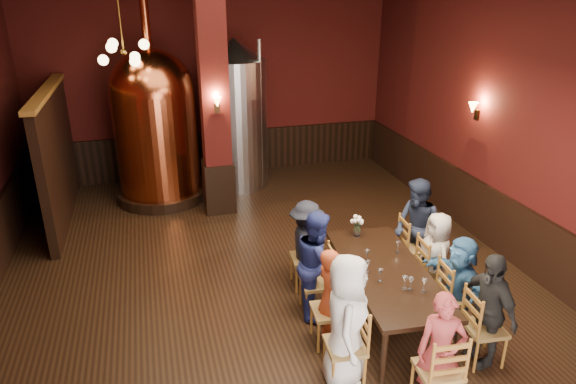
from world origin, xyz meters
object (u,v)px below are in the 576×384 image
object	(u,v)px
person_1	(330,297)
steel_vessel	(236,115)
dining_table	(386,274)
person_2	(317,263)
rose_vase	(358,223)
person_0	(346,321)
copper_kettle	(156,124)

from	to	relation	value
person_1	steel_vessel	xyz separation A→B (m)	(-0.10, 5.69, 0.94)
dining_table	steel_vessel	xyz separation A→B (m)	(-0.97, 5.44, 0.90)
person_2	rose_vase	distance (m)	1.04
person_0	copper_kettle	world-z (taller)	copper_kettle
dining_table	rose_vase	xyz separation A→B (m)	(0.00, 1.00, 0.28)
person_2	copper_kettle	distance (m)	5.11
person_2	steel_vessel	size ratio (longest dim) A/B	0.47
person_0	person_2	xyz separation A→B (m)	(0.11, 1.33, -0.04)
steel_vessel	copper_kettle	bearing A→B (deg)	-168.72
copper_kettle	person_1	bearing A→B (deg)	-71.58
dining_table	person_0	bearing A→B (deg)	-130.36
copper_kettle	rose_vase	xyz separation A→B (m)	(2.66, -4.10, -0.62)
dining_table	person_2	world-z (taller)	person_2
dining_table	person_1	bearing A→B (deg)	-158.78
person_2	steel_vessel	xyz separation A→B (m)	(-0.15, 5.04, 0.84)
person_1	rose_vase	xyz separation A→B (m)	(0.88, 1.26, 0.31)
person_1	dining_table	bearing A→B (deg)	-79.30
dining_table	copper_kettle	size ratio (longest dim) A/B	0.57
person_0	person_1	xyz separation A→B (m)	(0.06, 0.67, -0.14)
person_0	person_1	bearing A→B (deg)	16.99
dining_table	person_1	xyz separation A→B (m)	(-0.87, -0.26, -0.03)
person_1	steel_vessel	distance (m)	5.77
steel_vessel	rose_vase	world-z (taller)	steel_vessel
person_0	rose_vase	bearing A→B (deg)	-3.95
person_2	copper_kettle	xyz separation A→B (m)	(-1.84, 4.70, 0.84)
person_1	rose_vase	world-z (taller)	person_1
dining_table	person_2	size ratio (longest dim) A/B	1.65
person_0	rose_vase	size ratio (longest dim) A/B	4.84
person_2	person_0	bearing A→B (deg)	-171.87
dining_table	person_1	distance (m)	0.91
person_1	person_2	bearing A→B (deg)	-10.52
person_2	dining_table	bearing A→B (deg)	-103.08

